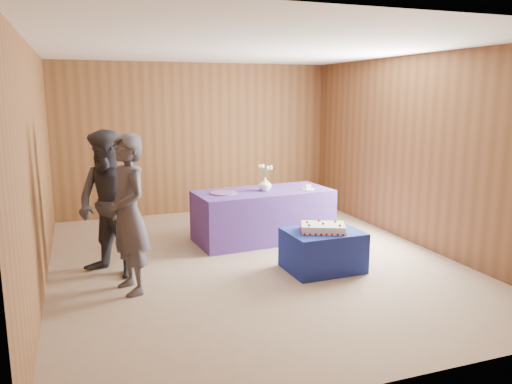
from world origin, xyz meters
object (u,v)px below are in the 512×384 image
cake_table (323,250)px  guest_left (129,215)px  vase (265,184)px  guest_right (110,205)px  sheet_cake (323,228)px  serving_table (263,215)px

cake_table → guest_left: 2.39m
vase → guest_right: guest_right is taller
guest_left → guest_right: (-0.16, 0.57, 0.00)m
cake_table → guest_left: (-2.31, 0.10, 0.62)m
guest_left → guest_right: bearing=179.7°
sheet_cake → vase: bearing=120.6°
cake_table → vase: bearing=96.8°
vase → guest_left: guest_left is taller
cake_table → vase: size_ratio=4.53×
sheet_cake → vase: 1.54m
serving_table → vase: bearing=-35.1°
serving_table → vase: size_ratio=10.07×
guest_right → cake_table: bearing=31.1°
vase → guest_right: 2.38m
cake_table → guest_right: (-2.46, 0.67, 0.63)m
cake_table → vase: (-0.21, 1.46, 0.60)m
sheet_cake → guest_right: size_ratio=0.37×
cake_table → sheet_cake: (-0.02, -0.03, 0.30)m
cake_table → sheet_cake: 0.30m
guest_left → guest_right: 0.59m
serving_table → guest_left: 2.54m
guest_left → cake_table: bearing=72.1°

